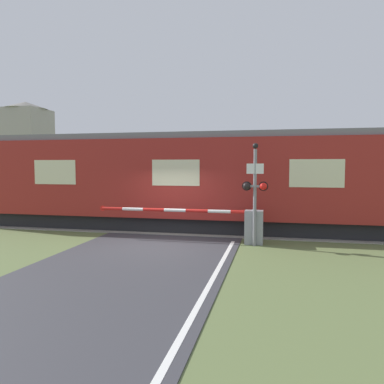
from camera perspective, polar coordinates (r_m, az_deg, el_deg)
name	(u,v)px	position (r m, az deg, el deg)	size (l,w,h in m)	color
ground_plane	(160,245)	(12.46, -4.93, -8.04)	(80.00, 80.00, 0.00)	#5B6B3D
track_bed	(183,228)	(15.52, -1.34, -5.52)	(36.00, 3.20, 0.13)	gray
train	(185,181)	(15.30, -1.13, 1.71)	(18.18, 2.87, 3.87)	black
crossing_barrier	(239,224)	(12.67, 7.16, -4.84)	(5.83, 0.44, 1.16)	gray
signal_post	(255,188)	(12.19, 9.57, 0.65)	(0.83, 0.26, 3.32)	gray
distant_building	(27,145)	(45.54, -23.88, 6.57)	(4.78, 4.78, 9.58)	#9E998E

